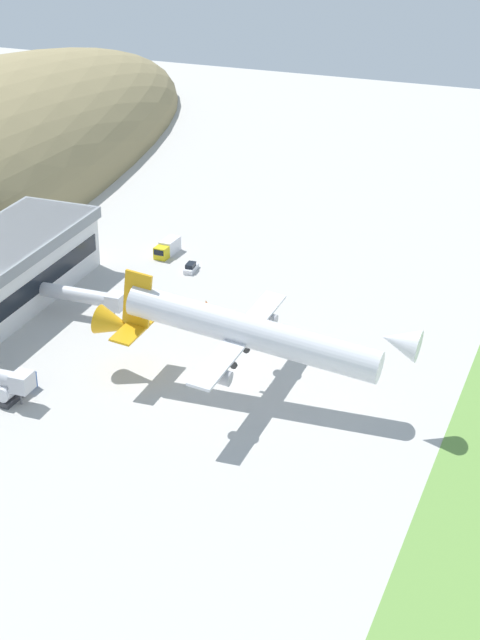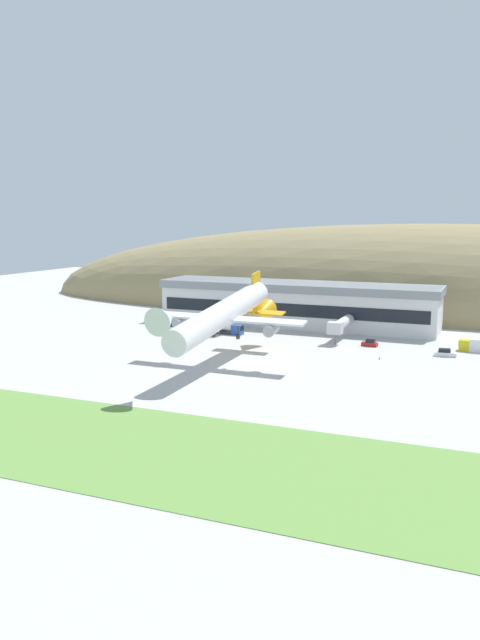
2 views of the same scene
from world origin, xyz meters
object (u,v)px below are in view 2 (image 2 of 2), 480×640
at_px(cargo_airplane, 224,315).
at_px(service_car_2, 172,327).
at_px(traffic_cone_0, 379,358).
at_px(fuel_truck, 477,346).
at_px(jetway_0, 227,317).
at_px(jetway_1, 341,324).
at_px(service_car_1, 370,343).
at_px(box_truck, 228,328).
at_px(terminal_building, 297,301).
at_px(service_car_0, 445,353).

bearing_deg(cargo_airplane, service_car_2, 132.41).
bearing_deg(service_car_2, traffic_cone_0, -14.15).
bearing_deg(fuel_truck, cargo_airplane, -143.64).
relative_size(jetway_0, service_car_2, 3.82).
bearing_deg(jetway_0, jetway_1, -0.27).
bearing_deg(fuel_truck, service_car_2, -178.90).
xyz_separation_m(service_car_1, traffic_cone_0, (4.64, -13.07, -0.41)).
xyz_separation_m(jetway_0, service_car_1, (39.02, -4.70, -3.30)).
height_order(jetway_0, jetway_1, same).
height_order(jetway_0, box_truck, jetway_0).
bearing_deg(terminal_building, traffic_cone_0, -49.33).
bearing_deg(jetway_1, jetway_0, 179.73).
relative_size(service_car_0, traffic_cone_0, 8.13).
xyz_separation_m(terminal_building, traffic_cone_0, (29.59, -34.44, -6.61)).
relative_size(terminal_building, jetway_0, 4.94).
xyz_separation_m(terminal_building, jetway_0, (-14.07, -16.67, -2.90)).
relative_size(jetway_0, box_truck, 1.95).
relative_size(terminal_building, service_car_1, 20.59).
relative_size(jetway_1, traffic_cone_0, 27.94).
xyz_separation_m(terminal_building, jetway_1, (16.79, -16.81, -2.90)).
xyz_separation_m(cargo_airplane, service_car_2, (-30.31, 33.18, -10.05)).
relative_size(terminal_building, box_truck, 9.61).
bearing_deg(traffic_cone_0, jetway_1, 125.98).
distance_m(jetway_1, service_car_2, 45.99).
relative_size(jetway_0, fuel_truck, 2.13).
distance_m(service_car_0, box_truck, 55.05).
distance_m(service_car_0, service_car_1, 17.97).
bearing_deg(traffic_cone_0, service_car_1, 109.53).
bearing_deg(jetway_1, service_car_1, -29.17).
distance_m(service_car_2, traffic_cone_0, 60.40).
xyz_separation_m(service_car_0, service_car_1, (-17.37, 4.60, -0.01)).
bearing_deg(terminal_building, box_truck, -121.92).
distance_m(terminal_building, jetway_0, 22.00).
bearing_deg(service_car_2, fuel_truck, 1.10).
xyz_separation_m(fuel_truck, box_truck, (-60.81, -1.69, 0.14)).
bearing_deg(service_car_1, traffic_cone_0, -70.47).
distance_m(service_car_0, service_car_2, 71.58).
height_order(service_car_1, fuel_truck, fuel_truck).
xyz_separation_m(service_car_0, traffic_cone_0, (-12.74, -8.47, -0.42)).
distance_m(jetway_1, traffic_cone_0, 22.10).
relative_size(jetway_0, traffic_cone_0, 27.46).
bearing_deg(service_car_0, jetway_1, 160.28).
bearing_deg(box_truck, service_car_2, 179.29).
bearing_deg(service_car_0, box_truck, 173.65).
relative_size(terminal_building, traffic_cone_0, 135.72).
height_order(terminal_building, traffic_cone_0, terminal_building).
height_order(cargo_airplane, traffic_cone_0, cargo_airplane).
bearing_deg(traffic_cone_0, box_truck, 160.87).
bearing_deg(service_car_2, service_car_1, -1.80).
height_order(terminal_building, jetway_1, terminal_building).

